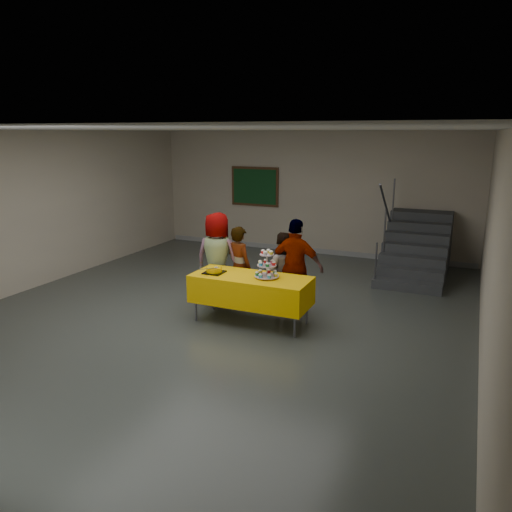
{
  "coord_description": "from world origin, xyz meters",
  "views": [
    {
      "loc": [
        3.75,
        -6.79,
        2.96
      ],
      "look_at": [
        0.65,
        0.23,
        1.05
      ],
      "focal_mm": 35.0,
      "sensor_mm": 36.0,
      "label": 1
    }
  ],
  "objects_px": {
    "noticeboard": "(255,187)",
    "cupcake_stand": "(267,267)",
    "schoolchild_b": "(239,267)",
    "schoolchild_d": "(296,267)",
    "staircase": "(417,251)",
    "bear_cake": "(214,269)",
    "schoolchild_a": "(217,259)",
    "bake_table": "(251,289)",
    "schoolchild_c": "(282,271)"
  },
  "relations": [
    {
      "from": "bake_table",
      "to": "cupcake_stand",
      "type": "relative_size",
      "value": 4.22
    },
    {
      "from": "bake_table",
      "to": "cupcake_stand",
      "type": "distance_m",
      "value": 0.47
    },
    {
      "from": "cupcake_stand",
      "to": "schoolchild_d",
      "type": "distance_m",
      "value": 0.72
    },
    {
      "from": "schoolchild_d",
      "to": "schoolchild_b",
      "type": "bearing_deg",
      "value": 3.46
    },
    {
      "from": "schoolchild_c",
      "to": "schoolchild_a",
      "type": "bearing_deg",
      "value": -7.07
    },
    {
      "from": "cupcake_stand",
      "to": "bear_cake",
      "type": "relative_size",
      "value": 1.24
    },
    {
      "from": "schoolchild_a",
      "to": "staircase",
      "type": "bearing_deg",
      "value": -134.79
    },
    {
      "from": "staircase",
      "to": "noticeboard",
      "type": "bearing_deg",
      "value": 168.69
    },
    {
      "from": "bear_cake",
      "to": "schoolchild_a",
      "type": "relative_size",
      "value": 0.22
    },
    {
      "from": "schoolchild_b",
      "to": "staircase",
      "type": "distance_m",
      "value": 4.3
    },
    {
      "from": "bake_table",
      "to": "schoolchild_c",
      "type": "distance_m",
      "value": 0.83
    },
    {
      "from": "bear_cake",
      "to": "schoolchild_a",
      "type": "distance_m",
      "value": 0.76
    },
    {
      "from": "schoolchild_a",
      "to": "schoolchild_b",
      "type": "bearing_deg",
      "value": 179.33
    },
    {
      "from": "bear_cake",
      "to": "bake_table",
      "type": "bearing_deg",
      "value": 6.34
    },
    {
      "from": "bear_cake",
      "to": "schoolchild_b",
      "type": "relative_size",
      "value": 0.25
    },
    {
      "from": "staircase",
      "to": "bake_table",
      "type": "bearing_deg",
      "value": -116.56
    },
    {
      "from": "cupcake_stand",
      "to": "schoolchild_c",
      "type": "distance_m",
      "value": 0.82
    },
    {
      "from": "staircase",
      "to": "noticeboard",
      "type": "relative_size",
      "value": 1.85
    },
    {
      "from": "bear_cake",
      "to": "schoolchild_d",
      "type": "relative_size",
      "value": 0.22
    },
    {
      "from": "bake_table",
      "to": "noticeboard",
      "type": "xyz_separation_m",
      "value": [
        -2.13,
        4.94,
        1.04
      ]
    },
    {
      "from": "staircase",
      "to": "bear_cake",
      "type": "bearing_deg",
      "value": -122.56
    },
    {
      "from": "bake_table",
      "to": "schoolchild_d",
      "type": "bearing_deg",
      "value": 53.63
    },
    {
      "from": "noticeboard",
      "to": "cupcake_stand",
      "type": "bearing_deg",
      "value": -64.06
    },
    {
      "from": "cupcake_stand",
      "to": "schoolchild_b",
      "type": "bearing_deg",
      "value": 140.95
    },
    {
      "from": "bake_table",
      "to": "schoolchild_a",
      "type": "relative_size",
      "value": 1.16
    },
    {
      "from": "cupcake_stand",
      "to": "staircase",
      "type": "bearing_deg",
      "value": 66.33
    },
    {
      "from": "schoolchild_b",
      "to": "schoolchild_d",
      "type": "xyz_separation_m",
      "value": [
        1.02,
        0.04,
        0.09
      ]
    },
    {
      "from": "staircase",
      "to": "schoolchild_b",
      "type": "bearing_deg",
      "value": -126.58
    },
    {
      "from": "schoolchild_a",
      "to": "schoolchild_d",
      "type": "bearing_deg",
      "value": 178.22
    },
    {
      "from": "bear_cake",
      "to": "schoolchild_b",
      "type": "height_order",
      "value": "schoolchild_b"
    },
    {
      "from": "bake_table",
      "to": "schoolchild_d",
      "type": "height_order",
      "value": "schoolchild_d"
    },
    {
      "from": "cupcake_stand",
      "to": "bake_table",
      "type": "bearing_deg",
      "value": -175.34
    },
    {
      "from": "bear_cake",
      "to": "schoolchild_d",
      "type": "bearing_deg",
      "value": 33.98
    },
    {
      "from": "cupcake_stand",
      "to": "bear_cake",
      "type": "bearing_deg",
      "value": -174.16
    },
    {
      "from": "cupcake_stand",
      "to": "schoolchild_b",
      "type": "distance_m",
      "value": 1.02
    },
    {
      "from": "schoolchild_c",
      "to": "staircase",
      "type": "height_order",
      "value": "staircase"
    },
    {
      "from": "schoolchild_c",
      "to": "schoolchild_d",
      "type": "bearing_deg",
      "value": 143.42
    },
    {
      "from": "bake_table",
      "to": "schoolchild_a",
      "type": "bearing_deg",
      "value": 146.1
    },
    {
      "from": "schoolchild_b",
      "to": "schoolchild_c",
      "type": "relative_size",
      "value": 1.05
    },
    {
      "from": "schoolchild_d",
      "to": "noticeboard",
      "type": "bearing_deg",
      "value": -56.76
    },
    {
      "from": "bear_cake",
      "to": "noticeboard",
      "type": "xyz_separation_m",
      "value": [
        -1.52,
        5.0,
        0.77
      ]
    },
    {
      "from": "schoolchild_b",
      "to": "staircase",
      "type": "height_order",
      "value": "staircase"
    },
    {
      "from": "schoolchild_a",
      "to": "bear_cake",
      "type": "bearing_deg",
      "value": 110.29
    },
    {
      "from": "bake_table",
      "to": "schoolchild_b",
      "type": "height_order",
      "value": "schoolchild_b"
    },
    {
      "from": "schoolchild_d",
      "to": "staircase",
      "type": "distance_m",
      "value": 3.76
    },
    {
      "from": "schoolchild_a",
      "to": "schoolchild_c",
      "type": "bearing_deg",
      "value": -175.83
    },
    {
      "from": "bake_table",
      "to": "noticeboard",
      "type": "bearing_deg",
      "value": 113.33
    },
    {
      "from": "cupcake_stand",
      "to": "noticeboard",
      "type": "distance_m",
      "value": 5.51
    },
    {
      "from": "schoolchild_d",
      "to": "schoolchild_a",
      "type": "bearing_deg",
      "value": 3.92
    },
    {
      "from": "bake_table",
      "to": "schoolchild_c",
      "type": "xyz_separation_m",
      "value": [
        0.22,
        0.79,
        0.12
      ]
    }
  ]
}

